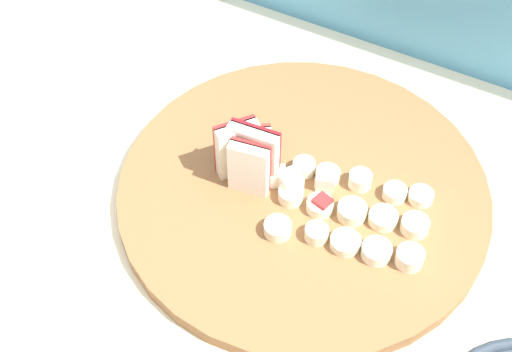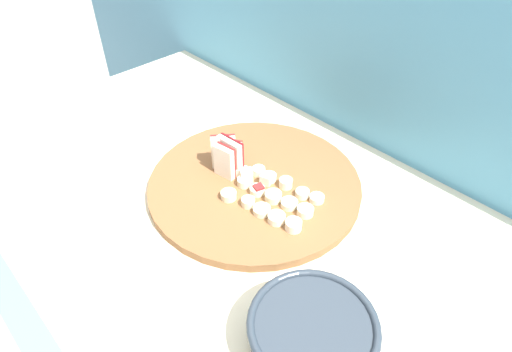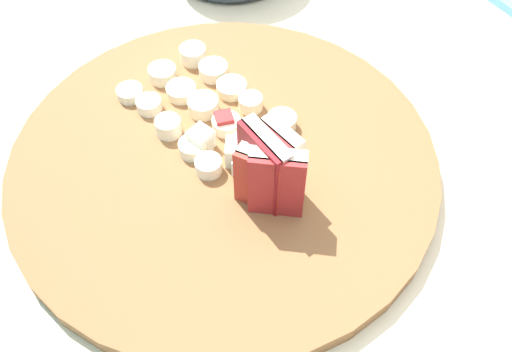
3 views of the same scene
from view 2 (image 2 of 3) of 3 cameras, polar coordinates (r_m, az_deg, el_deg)
tile_backsplash at (r=1.08m, az=14.14°, el=-8.04°), size 2.40×0.04×1.31m
cutting_board at (r=0.77m, az=-0.19°, el=-1.07°), size 0.37×0.37×0.02m
apple_wedge_fan at (r=0.77m, az=-3.78°, el=2.75°), size 0.06×0.05×0.07m
apple_dice_pile at (r=0.75m, az=-0.24°, el=-0.23°), size 0.08×0.05×0.02m
banana_slice_rows at (r=0.72m, az=2.36°, el=-2.93°), size 0.16×0.13×0.02m
ceramic_bowl at (r=0.56m, az=7.38°, el=-19.96°), size 0.16×0.16×0.06m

